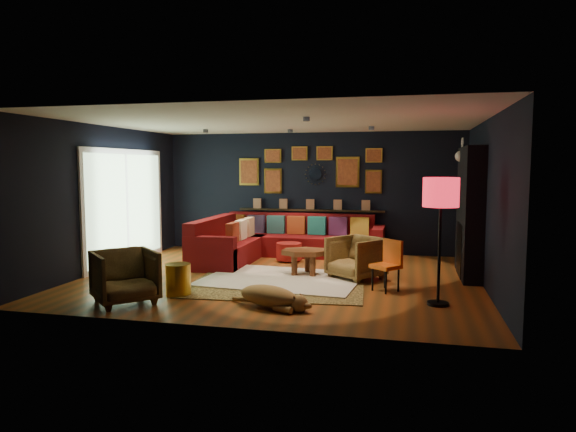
% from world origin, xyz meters
% --- Properties ---
extents(floor, '(6.50, 6.50, 0.00)m').
position_xyz_m(floor, '(0.00, 0.00, 0.00)').
color(floor, '#984C1C').
rests_on(floor, ground).
extents(room_walls, '(6.50, 6.50, 6.50)m').
position_xyz_m(room_walls, '(0.00, 0.00, 1.59)').
color(room_walls, black).
rests_on(room_walls, ground).
extents(sectional, '(3.41, 2.69, 0.86)m').
position_xyz_m(sectional, '(-0.61, 1.81, 0.32)').
color(sectional, maroon).
rests_on(sectional, ground).
extents(ledge, '(3.20, 0.12, 0.04)m').
position_xyz_m(ledge, '(0.00, 2.68, 0.92)').
color(ledge, black).
rests_on(ledge, room_walls).
extents(gallery_wall, '(3.15, 0.04, 1.02)m').
position_xyz_m(gallery_wall, '(-0.01, 2.72, 1.81)').
color(gallery_wall, gold).
rests_on(gallery_wall, room_walls).
extents(sunburst_mirror, '(0.47, 0.16, 0.47)m').
position_xyz_m(sunburst_mirror, '(0.10, 2.72, 1.70)').
color(sunburst_mirror, silver).
rests_on(sunburst_mirror, room_walls).
extents(fireplace, '(0.31, 1.60, 2.20)m').
position_xyz_m(fireplace, '(3.09, 0.90, 1.02)').
color(fireplace, black).
rests_on(fireplace, ground).
extents(deer_head, '(0.50, 0.28, 0.45)m').
position_xyz_m(deer_head, '(3.14, 1.40, 2.05)').
color(deer_head, white).
rests_on(deer_head, fireplace).
extents(sliding_door, '(0.06, 2.80, 2.20)m').
position_xyz_m(sliding_door, '(-3.22, 0.60, 1.10)').
color(sliding_door, white).
rests_on(sliding_door, ground).
extents(ceiling_spots, '(3.30, 2.50, 0.06)m').
position_xyz_m(ceiling_spots, '(-0.00, 0.80, 2.56)').
color(ceiling_spots, black).
rests_on(ceiling_spots, room_walls).
extents(shag_rug, '(2.65, 2.03, 0.03)m').
position_xyz_m(shag_rug, '(0.07, -0.19, 0.02)').
color(shag_rug, white).
rests_on(shag_rug, ground).
extents(leopard_rug, '(2.86, 2.15, 0.02)m').
position_xyz_m(leopard_rug, '(0.09, -0.63, 0.01)').
color(leopard_rug, tan).
rests_on(leopard_rug, ground).
extents(coffee_table, '(0.94, 0.78, 0.42)m').
position_xyz_m(coffee_table, '(0.38, 0.25, 0.37)').
color(coffee_table, brown).
rests_on(coffee_table, shag_rug).
extents(pouf, '(0.51, 0.51, 0.33)m').
position_xyz_m(pouf, '(-0.20, 1.50, 0.20)').
color(pouf, maroon).
rests_on(pouf, shag_rug).
extents(armchair_left, '(1.07, 1.08, 0.81)m').
position_xyz_m(armchair_left, '(-1.68, -2.05, 0.40)').
color(armchair_left, '#AE8741').
rests_on(armchair_left, ground).
extents(armchair_right, '(1.04, 1.03, 0.78)m').
position_xyz_m(armchair_right, '(1.25, 0.19, 0.39)').
color(armchair_right, '#AE8741').
rests_on(armchair_right, ground).
extents(gold_stool, '(0.37, 0.37, 0.46)m').
position_xyz_m(gold_stool, '(-1.16, -1.48, 0.23)').
color(gold_stool, gold).
rests_on(gold_stool, ground).
extents(orange_chair, '(0.51, 0.51, 0.77)m').
position_xyz_m(orange_chair, '(1.81, -0.49, 0.45)').
color(orange_chair, black).
rests_on(orange_chair, ground).
extents(floor_lamp, '(0.48, 0.48, 1.73)m').
position_xyz_m(floor_lamp, '(2.50, -1.17, 1.46)').
color(floor_lamp, black).
rests_on(floor_lamp, ground).
extents(dog, '(1.34, 0.98, 0.38)m').
position_xyz_m(dog, '(0.29, -1.80, 0.21)').
color(dog, '#B28546').
rests_on(dog, leopard_rug).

